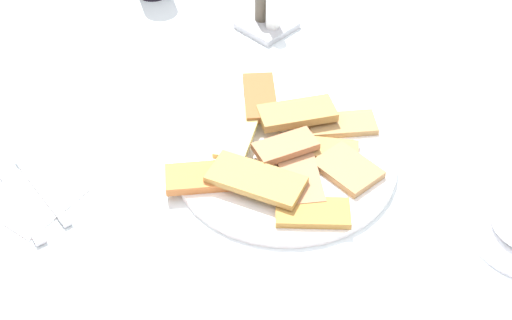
% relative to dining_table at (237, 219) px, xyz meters
% --- Properties ---
extents(dining_table, '(1.21, 0.84, 0.75)m').
position_rel_dining_table_xyz_m(dining_table, '(0.00, 0.00, 0.00)').
color(dining_table, white).
rests_on(dining_table, ground_plane).
extents(pide_platter, '(0.34, 0.36, 0.04)m').
position_rel_dining_table_xyz_m(pide_platter, '(-0.01, -0.08, 0.09)').
color(pide_platter, white).
rests_on(pide_platter, dining_table).
extents(paper_napkin, '(0.14, 0.14, 0.00)m').
position_rel_dining_table_xyz_m(paper_napkin, '(0.16, 0.25, 0.08)').
color(paper_napkin, white).
rests_on(paper_napkin, dining_table).
extents(fork, '(0.17, 0.02, 0.00)m').
position_rel_dining_table_xyz_m(fork, '(0.16, 0.23, 0.09)').
color(fork, silver).
rests_on(fork, paper_napkin).
extents(spoon, '(0.18, 0.04, 0.00)m').
position_rel_dining_table_xyz_m(spoon, '(0.16, 0.27, 0.09)').
color(spoon, silver).
rests_on(spoon, paper_napkin).
extents(condiment_caddy, '(0.10, 0.10, 0.07)m').
position_rel_dining_table_xyz_m(condiment_caddy, '(0.28, -0.30, 0.10)').
color(condiment_caddy, '#B2B2B7').
rests_on(condiment_caddy, dining_table).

